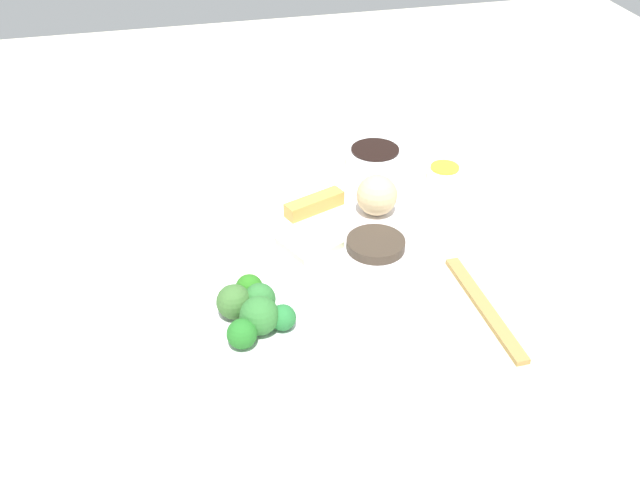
# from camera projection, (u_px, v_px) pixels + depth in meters

# --- Properties ---
(tabletop) EXTENTS (2.20, 2.20, 0.02)m
(tabletop) POSITION_uv_depth(u_px,v_px,m) (348.00, 240.00, 1.23)
(tabletop) COLOR beige
(tabletop) RESTS_ON ground
(main_plate) EXTENTS (0.28, 0.28, 0.02)m
(main_plate) POSITION_uv_depth(u_px,v_px,m) (344.00, 233.00, 1.21)
(main_plate) COLOR white
(main_plate) RESTS_ON tabletop
(rice_scoop) EXTENTS (0.07, 0.07, 0.07)m
(rice_scoop) POSITION_uv_depth(u_px,v_px,m) (377.00, 195.00, 1.23)
(rice_scoop) COLOR #D3B684
(rice_scoop) RESTS_ON main_plate
(spring_roll) EXTENTS (0.11, 0.06, 0.02)m
(spring_roll) POSITION_uv_depth(u_px,v_px,m) (314.00, 204.00, 1.25)
(spring_roll) COLOR gold
(spring_roll) RESTS_ON main_plate
(crab_rangoon_wonton) EXTENTS (0.10, 0.10, 0.01)m
(crab_rangoon_wonton) POSITION_uv_depth(u_px,v_px,m) (309.00, 243.00, 1.17)
(crab_rangoon_wonton) COLOR beige
(crab_rangoon_wonton) RESTS_ON main_plate
(stir_fry_heap) EXTENTS (0.09, 0.09, 0.02)m
(stir_fry_heap) POSITION_uv_depth(u_px,v_px,m) (376.00, 244.00, 1.16)
(stir_fry_heap) COLOR #3D3226
(stir_fry_heap) RESTS_ON main_plate
(broccoli_plate) EXTENTS (0.20, 0.20, 0.01)m
(broccoli_plate) POSITION_uv_depth(u_px,v_px,m) (251.00, 326.00, 1.03)
(broccoli_plate) COLOR white
(broccoli_plate) RESTS_ON tabletop
(broccoli_floret_0) EXTENTS (0.05, 0.05, 0.05)m
(broccoli_floret_0) POSITION_uv_depth(u_px,v_px,m) (234.00, 302.00, 1.02)
(broccoli_floret_0) COLOR #3C6B30
(broccoli_floret_0) RESTS_ON broccoli_plate
(broccoli_floret_1) EXTENTS (0.05, 0.05, 0.05)m
(broccoli_floret_1) POSITION_uv_depth(u_px,v_px,m) (259.00, 316.00, 0.99)
(broccoli_floret_1) COLOR #307231
(broccoli_floret_1) RESTS_ON broccoli_plate
(broccoli_floret_2) EXTENTS (0.04, 0.04, 0.04)m
(broccoli_floret_2) POSITION_uv_depth(u_px,v_px,m) (242.00, 334.00, 0.97)
(broccoli_floret_2) COLOR #236F24
(broccoli_floret_2) RESTS_ON broccoli_plate
(broccoli_floret_3) EXTENTS (0.04, 0.04, 0.04)m
(broccoli_floret_3) POSITION_uv_depth(u_px,v_px,m) (260.00, 299.00, 1.03)
(broccoli_floret_3) COLOR #2F7232
(broccoli_floret_3) RESTS_ON broccoli_plate
(broccoli_floret_4) EXTENTS (0.04, 0.04, 0.04)m
(broccoli_floret_4) POSITION_uv_depth(u_px,v_px,m) (283.00, 318.00, 1.00)
(broccoli_floret_4) COLOR #267435
(broccoli_floret_4) RESTS_ON broccoli_plate
(broccoli_floret_6) EXTENTS (0.04, 0.04, 0.04)m
(broccoli_floret_6) POSITION_uv_depth(u_px,v_px,m) (249.00, 288.00, 1.05)
(broccoli_floret_6) COLOR #2A751C
(broccoli_floret_6) RESTS_ON broccoli_plate
(soy_sauce_bowl) EXTENTS (0.11, 0.11, 0.03)m
(soy_sauce_bowl) POSITION_uv_depth(u_px,v_px,m) (375.00, 158.00, 1.41)
(soy_sauce_bowl) COLOR white
(soy_sauce_bowl) RESTS_ON tabletop
(soy_sauce_bowl_liquid) EXTENTS (0.09, 0.09, 0.00)m
(soy_sauce_bowl_liquid) POSITION_uv_depth(u_px,v_px,m) (375.00, 150.00, 1.40)
(soy_sauce_bowl_liquid) COLOR black
(soy_sauce_bowl_liquid) RESTS_ON soy_sauce_bowl
(sauce_ramekin_hot_mustard) EXTENTS (0.06, 0.06, 0.02)m
(sauce_ramekin_hot_mustard) POSITION_uv_depth(u_px,v_px,m) (444.00, 174.00, 1.37)
(sauce_ramekin_hot_mustard) COLOR white
(sauce_ramekin_hot_mustard) RESTS_ON tabletop
(sauce_ramekin_hot_mustard_liquid) EXTENTS (0.05, 0.05, 0.00)m
(sauce_ramekin_hot_mustard_liquid) POSITION_uv_depth(u_px,v_px,m) (445.00, 167.00, 1.36)
(sauce_ramekin_hot_mustard_liquid) COLOR gold
(sauce_ramekin_hot_mustard_liquid) RESTS_ON sauce_ramekin_hot_mustard
(chopsticks_pair) EXTENTS (0.03, 0.24, 0.01)m
(chopsticks_pair) POSITION_uv_depth(u_px,v_px,m) (484.00, 307.00, 1.07)
(chopsticks_pair) COLOR #A78345
(chopsticks_pair) RESTS_ON tabletop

